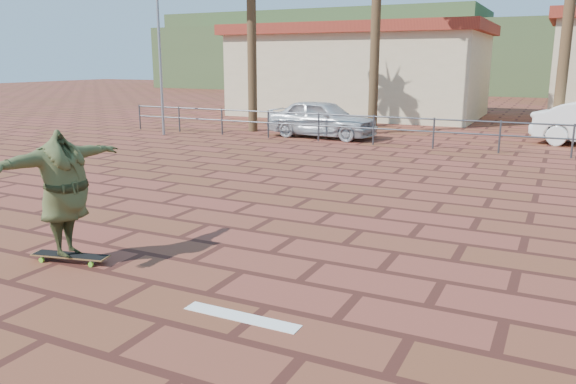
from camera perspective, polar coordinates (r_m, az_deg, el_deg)
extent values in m
plane|color=brown|center=(7.67, -4.68, -8.04)|extent=(120.00, 120.00, 0.00)
cube|color=white|center=(6.39, -4.77, -12.53)|extent=(1.40, 0.22, 0.01)
cylinder|color=#47494F|center=(24.08, -14.82, 7.37)|extent=(0.06, 0.06, 1.00)
cylinder|color=#47494F|center=(22.83, -10.98, 7.27)|extent=(0.06, 0.06, 1.00)
cylinder|color=#47494F|center=(21.69, -6.72, 7.12)|extent=(0.06, 0.06, 1.00)
cylinder|color=#47494F|center=(20.68, -2.02, 6.90)|extent=(0.06, 0.06, 1.00)
cylinder|color=#47494F|center=(19.82, 3.12, 6.62)|extent=(0.06, 0.06, 1.00)
cylinder|color=#47494F|center=(19.13, 8.68, 6.25)|extent=(0.06, 0.06, 1.00)
cylinder|color=#47494F|center=(18.63, 14.57, 5.79)|extent=(0.06, 0.06, 1.00)
cylinder|color=#47494F|center=(18.34, 20.71, 5.25)|extent=(0.06, 0.06, 1.00)
cylinder|color=#47494F|center=(18.27, 26.96, 4.64)|extent=(0.06, 0.06, 1.00)
cylinder|color=#47494F|center=(18.58, 14.65, 7.17)|extent=(24.00, 0.05, 0.05)
cylinder|color=#47494F|center=(18.63, 14.58, 5.94)|extent=(24.00, 0.05, 0.05)
cylinder|color=gray|center=(21.96, -13.02, 16.10)|extent=(0.10, 0.10, 8.00)
cylinder|color=brown|center=(22.60, -3.70, 15.04)|extent=(0.36, 0.36, 7.00)
cylinder|color=brown|center=(22.20, 8.90, 16.50)|extent=(0.36, 0.36, 8.20)
cylinder|color=brown|center=(21.63, 26.35, 13.16)|extent=(0.36, 0.36, 6.50)
cube|color=beige|center=(29.76, 7.25, 11.63)|extent=(12.00, 7.00, 4.00)
cube|color=maroon|center=(29.78, 7.38, 15.96)|extent=(12.60, 7.60, 0.50)
cube|color=#384C28|center=(56.24, 22.93, 12.45)|extent=(70.00, 18.00, 6.00)
cube|color=#384C28|center=(67.24, 3.77, 14.25)|extent=(35.00, 14.00, 8.00)
cube|color=olive|center=(8.53, -21.25, -6.02)|extent=(1.15, 0.49, 0.02)
cube|color=black|center=(8.52, -21.25, -5.95)|extent=(1.10, 0.46, 0.00)
cube|color=silver|center=(8.76, -23.34, -5.93)|extent=(0.10, 0.19, 0.03)
cube|color=silver|center=(8.33, -19.01, -6.51)|extent=(0.10, 0.19, 0.03)
cylinder|color=#77CF2C|center=(8.68, -23.76, -6.34)|extent=(0.08, 0.05, 0.07)
cylinder|color=#77CF2C|center=(8.85, -22.90, -5.90)|extent=(0.08, 0.05, 0.07)
cylinder|color=#77CF2C|center=(8.25, -19.40, -6.96)|extent=(0.08, 0.05, 0.07)
cylinder|color=#77CF2C|center=(8.43, -18.59, -6.47)|extent=(0.08, 0.05, 0.07)
imported|color=#444B28|center=(8.29, -21.76, -0.15)|extent=(0.69, 2.20, 1.77)
imported|color=#B9BCC0|center=(20.82, 3.50, 7.47)|extent=(4.17, 1.92, 1.39)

